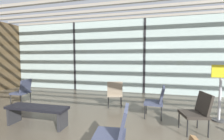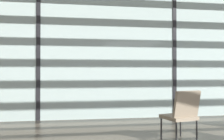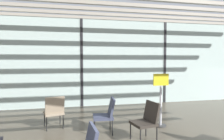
{
  "view_description": "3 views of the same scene",
  "coord_description": "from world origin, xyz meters",
  "px_view_note": "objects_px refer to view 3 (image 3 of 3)",
  "views": [
    {
      "loc": [
        0.25,
        -1.88,
        1.6
      ],
      "look_at": [
        -1.97,
        6.94,
        0.89
      ],
      "focal_mm": 24.18,
      "sensor_mm": 36.0,
      "label": 1
    },
    {
      "loc": [
        -2.67,
        -1.17,
        1.16
      ],
      "look_at": [
        -1.55,
        6.02,
        1.24
      ],
      "focal_mm": 40.34,
      "sensor_mm": 36.0,
      "label": 2
    },
    {
      "loc": [
        -0.37,
        -2.35,
        1.81
      ],
      "look_at": [
        1.62,
        7.18,
        1.31
      ],
      "focal_mm": 30.73,
      "sensor_mm": 36.0,
      "label": 3
    }
  ],
  "objects_px": {
    "info_sign": "(161,102)",
    "lounge_chair_4": "(106,113)",
    "lounge_chair_1": "(147,119)",
    "parked_airplane": "(79,55)",
    "lounge_chair_6": "(54,110)"
  },
  "relations": [
    {
      "from": "info_sign",
      "to": "lounge_chair_6",
      "type": "bearing_deg",
      "value": 171.85
    },
    {
      "from": "parked_airplane",
      "to": "lounge_chair_1",
      "type": "distance_m",
      "value": 7.85
    },
    {
      "from": "lounge_chair_1",
      "to": "lounge_chair_4",
      "type": "relative_size",
      "value": 1.0
    },
    {
      "from": "lounge_chair_1",
      "to": "info_sign",
      "type": "relative_size",
      "value": 0.6
    },
    {
      "from": "parked_airplane",
      "to": "lounge_chair_4",
      "type": "height_order",
      "value": "parked_airplane"
    },
    {
      "from": "parked_airplane",
      "to": "info_sign",
      "type": "bearing_deg",
      "value": -73.95
    },
    {
      "from": "lounge_chair_1",
      "to": "parked_airplane",
      "type": "bearing_deg",
      "value": 176.97
    },
    {
      "from": "lounge_chair_6",
      "to": "lounge_chair_4",
      "type": "bearing_deg",
      "value": 141.74
    },
    {
      "from": "lounge_chair_4",
      "to": "info_sign",
      "type": "distance_m",
      "value": 1.56
    },
    {
      "from": "lounge_chair_6",
      "to": "lounge_chair_1",
      "type": "bearing_deg",
      "value": 135.37
    },
    {
      "from": "info_sign",
      "to": "lounge_chair_4",
      "type": "bearing_deg",
      "value": -173.95
    },
    {
      "from": "lounge_chair_6",
      "to": "info_sign",
      "type": "xyz_separation_m",
      "value": [
        2.84,
        -0.41,
        0.18
      ]
    },
    {
      "from": "lounge_chair_4",
      "to": "lounge_chair_1",
      "type": "bearing_deg",
      "value": 55.16
    },
    {
      "from": "lounge_chair_1",
      "to": "lounge_chair_4",
      "type": "height_order",
      "value": "same"
    },
    {
      "from": "parked_airplane",
      "to": "lounge_chair_6",
      "type": "height_order",
      "value": "parked_airplane"
    }
  ]
}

